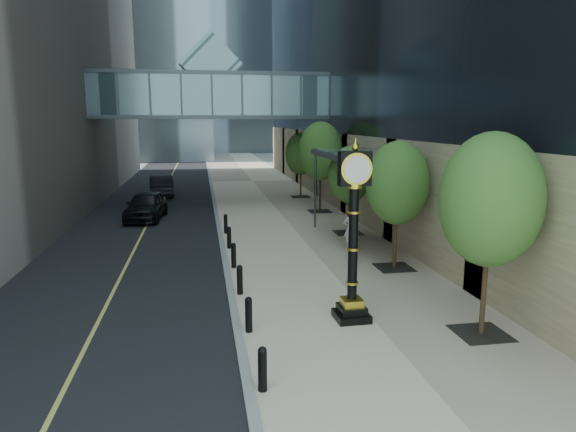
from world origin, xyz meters
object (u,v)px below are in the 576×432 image
object	(u,v)px
pedestrian	(351,229)
car_near	(146,205)
street_clock	(353,246)
car_far	(161,185)

from	to	relation	value
pedestrian	car_near	bearing A→B (deg)	-30.61
street_clock	car_near	bearing A→B (deg)	111.57
car_near	street_clock	bearing A→B (deg)	-60.26
car_near	car_far	world-z (taller)	car_near
street_clock	car_far	world-z (taller)	street_clock
street_clock	car_near	distance (m)	18.87
street_clock	car_far	bearing A→B (deg)	103.19
street_clock	pedestrian	size ratio (longest dim) A/B	2.68
car_near	car_far	size ratio (longest dim) A/B	1.00
street_clock	pedestrian	world-z (taller)	street_clock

